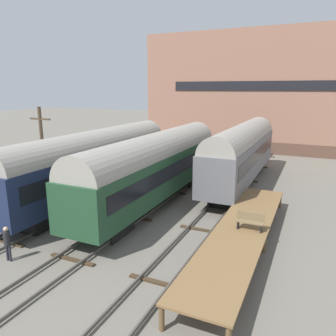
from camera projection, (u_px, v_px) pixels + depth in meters
ground_plane at (108, 236)px, 18.83m from camera, size 200.00×200.00×0.00m
track_left at (46, 221)px, 20.66m from camera, size 2.60×60.00×0.26m
track_middle at (107, 234)px, 18.79m from camera, size 2.60×60.00×0.26m
track_right at (182, 250)px, 16.92m from camera, size 2.60×60.00×0.26m
train_car_grey at (242, 151)px, 28.26m from camera, size 2.87×16.72×5.34m
train_car_green at (156, 164)px, 23.66m from camera, size 3.09×18.11×5.21m
train_car_navy at (95, 160)px, 24.61m from camera, size 2.87×17.88×5.28m
station_platform at (242, 230)px, 17.23m from camera, size 2.67×14.87×1.10m
bench at (250, 221)px, 17.02m from camera, size 1.40×0.40×0.91m
person_worker at (7, 240)px, 15.90m from camera, size 0.32×0.32×1.80m
utility_pole at (43, 154)px, 23.46m from camera, size 1.80×0.24×7.05m
warehouse_building at (258, 92)px, 46.99m from camera, size 29.56×12.14×15.64m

